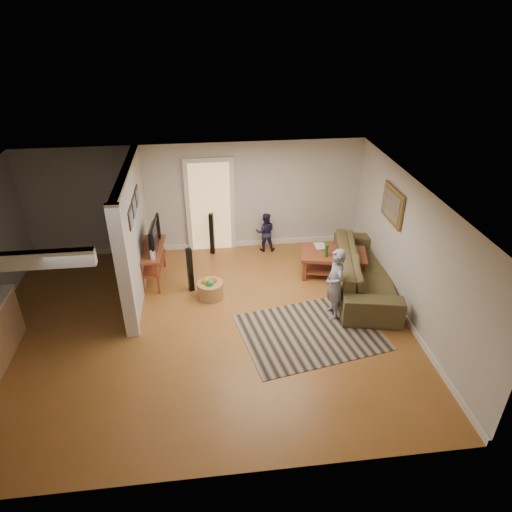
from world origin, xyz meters
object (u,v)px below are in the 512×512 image
at_px(sofa, 363,287).
at_px(speaker_right, 212,234).
at_px(speaker_left, 190,270).
at_px(tv_console, 152,251).
at_px(child, 332,315).
at_px(toddler, 265,250).
at_px(coffee_table, 334,257).
at_px(toy_basket, 210,289).

height_order(sofa, speaker_right, speaker_right).
bearing_deg(speaker_left, speaker_right, 48.78).
distance_m(tv_console, child, 3.80).
distance_m(sofa, speaker_right, 3.55).
xyz_separation_m(sofa, toddler, (-1.77, 1.82, 0.00)).
xyz_separation_m(speaker_right, toddler, (1.23, 0.00, -0.50)).
bearing_deg(coffee_table, child, -105.86).
distance_m(speaker_left, toddler, 2.32).
height_order(speaker_left, child, speaker_left).
bearing_deg(sofa, coffee_table, 51.17).
height_order(child, toddler, child).
bearing_deg(toddler, coffee_table, 142.04).
bearing_deg(speaker_left, toddler, 17.91).
distance_m(sofa, coffee_table, 0.86).
xyz_separation_m(sofa, coffee_table, (-0.48, 0.58, 0.41)).
xyz_separation_m(coffee_table, speaker_right, (-2.52, 1.24, 0.09)).
bearing_deg(tv_console, speaker_right, 42.72).
bearing_deg(speaker_right, toy_basket, -79.07).
bearing_deg(coffee_table, sofa, -50.57).
relative_size(coffee_table, speaker_right, 1.50).
bearing_deg(child, speaker_right, -144.85).
relative_size(coffee_table, tv_console, 1.21).
xyz_separation_m(tv_console, toddler, (2.46, 1.02, -0.69)).
distance_m(coffee_table, toy_basket, 2.70).
height_order(tv_console, toy_basket, tv_console).
xyz_separation_m(coffee_table, toddler, (-1.30, 1.24, -0.41)).
distance_m(speaker_right, child, 3.43).
xyz_separation_m(sofa, tv_console, (-4.24, 0.80, 0.69)).
bearing_deg(toy_basket, coffee_table, 11.77).
bearing_deg(sofa, speaker_right, 70.47).
relative_size(toy_basket, child, 0.37).
relative_size(speaker_right, toddler, 1.06).
bearing_deg(sofa, speaker_left, 96.45).
xyz_separation_m(speaker_left, toy_basket, (0.38, -0.29, -0.29)).
height_order(coffee_table, child, coffee_table).
height_order(sofa, coffee_table, coffee_table).
relative_size(speaker_left, toddler, 1.03).
xyz_separation_m(speaker_left, child, (2.60, -1.16, -0.48)).
height_order(coffee_table, toy_basket, coffee_table).
relative_size(sofa, tv_console, 2.25).
bearing_deg(tv_console, coffee_table, -0.18).
bearing_deg(tv_console, speaker_left, -29.31).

